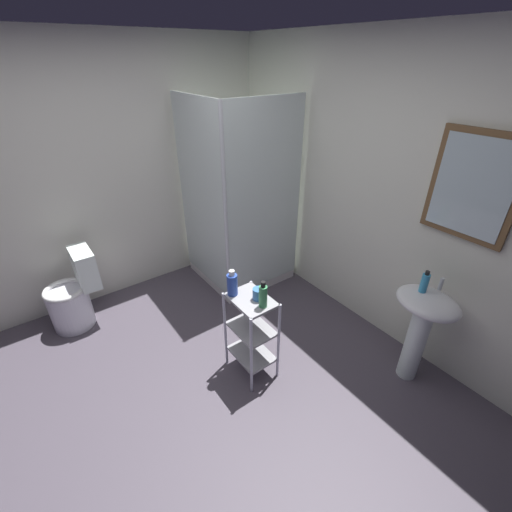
% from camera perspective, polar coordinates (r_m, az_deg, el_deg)
% --- Properties ---
extents(ground_plane, '(4.20, 4.20, 0.02)m').
position_cam_1_polar(ground_plane, '(2.91, -9.69, -22.59)').
color(ground_plane, '#4B4450').
extents(wall_back, '(4.20, 0.14, 2.50)m').
position_cam_1_polar(wall_back, '(3.17, 19.44, 9.50)').
color(wall_back, silver).
rests_on(wall_back, ground_plane).
extents(wall_left, '(0.10, 4.20, 2.50)m').
position_cam_1_polar(wall_left, '(3.71, -25.22, 11.22)').
color(wall_left, silver).
rests_on(wall_left, ground_plane).
extents(shower_stall, '(0.92, 0.92, 2.00)m').
position_cam_1_polar(shower_stall, '(3.86, -3.02, 2.03)').
color(shower_stall, white).
rests_on(shower_stall, ground_plane).
extents(pedestal_sink, '(0.46, 0.37, 0.81)m').
position_cam_1_polar(pedestal_sink, '(2.90, 25.84, -9.54)').
color(pedestal_sink, white).
rests_on(pedestal_sink, ground_plane).
extents(sink_faucet, '(0.03, 0.03, 0.10)m').
position_cam_1_polar(sink_faucet, '(2.84, 28.31, -4.09)').
color(sink_faucet, silver).
rests_on(sink_faucet, pedestal_sink).
extents(toilet, '(0.37, 0.49, 0.76)m').
position_cam_1_polar(toilet, '(3.71, -27.93, -5.93)').
color(toilet, white).
rests_on(toilet, ground_plane).
extents(storage_cart, '(0.38, 0.28, 0.74)m').
position_cam_1_polar(storage_cart, '(2.75, -0.79, -12.13)').
color(storage_cart, silver).
rests_on(storage_cart, ground_plane).
extents(hand_soap_bottle, '(0.05, 0.05, 0.17)m').
position_cam_1_polar(hand_soap_bottle, '(2.75, 26.14, -3.97)').
color(hand_soap_bottle, '#389ED1').
rests_on(hand_soap_bottle, pedestal_sink).
extents(body_wash_bottle_green, '(0.06, 0.06, 0.21)m').
position_cam_1_polar(body_wash_bottle_green, '(2.43, 1.16, -6.61)').
color(body_wash_bottle_green, '#3C9358').
rests_on(body_wash_bottle_green, storage_cart).
extents(shampoo_bottle_blue, '(0.08, 0.08, 0.21)m').
position_cam_1_polar(shampoo_bottle_blue, '(2.56, -3.96, -4.65)').
color(shampoo_bottle_blue, '#2A4AAF').
rests_on(shampoo_bottle_blue, storage_cart).
extents(rinse_cup, '(0.08, 0.08, 0.09)m').
position_cam_1_polar(rinse_cup, '(2.53, 0.37, -6.29)').
color(rinse_cup, '#3870B2').
rests_on(rinse_cup, storage_cart).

